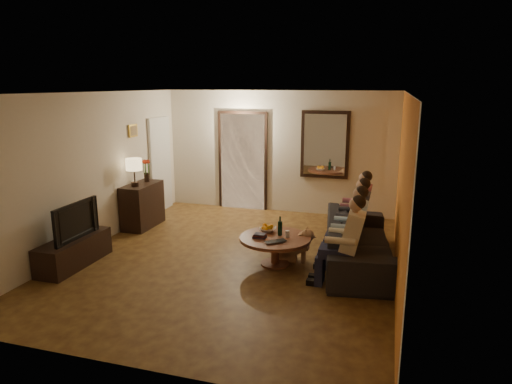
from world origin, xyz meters
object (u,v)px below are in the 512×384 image
(sofa, at_px, (359,241))
(dog, at_px, (294,244))
(person_d, at_px, (358,211))
(bowl, at_px, (268,230))
(dresser, at_px, (143,205))
(tv_stand, at_px, (74,252))
(wine_bottle, at_px, (280,226))
(tv, at_px, (71,220))
(coffee_table, at_px, (275,251))
(table_lamp, at_px, (134,172))
(person_c, at_px, (355,220))
(person_b, at_px, (351,232))
(laptop, at_px, (277,243))
(person_a, at_px, (347,245))

(sofa, relative_size, dog, 4.44)
(person_d, distance_m, bowl, 1.71)
(dresser, bearing_deg, sofa, -10.04)
(tv_stand, height_order, wine_bottle, wine_bottle)
(tv, relative_size, sofa, 0.39)
(coffee_table, distance_m, bowl, 0.38)
(table_lamp, distance_m, person_c, 4.12)
(person_d, bearing_deg, tv_stand, -151.51)
(bowl, bearing_deg, person_c, 20.95)
(coffee_table, bearing_deg, person_c, 32.58)
(tv_stand, height_order, sofa, sofa)
(person_c, distance_m, wine_bottle, 1.24)
(tv, relative_size, coffee_table, 0.89)
(table_lamp, xyz_separation_m, person_d, (4.08, 0.38, -0.52))
(tv_stand, relative_size, person_c, 1.10)
(tv_stand, bearing_deg, bowl, 21.90)
(tv_stand, relative_size, bowl, 5.07)
(tv, height_order, coffee_table, tv)
(person_b, xyz_separation_m, coffee_table, (-1.13, -0.12, -0.38))
(tv_stand, height_order, laptop, laptop)
(dresser, distance_m, table_lamp, 0.73)
(person_c, bearing_deg, dog, -151.59)
(person_d, xyz_separation_m, wine_bottle, (-1.08, -1.22, 0.01))
(bowl, bearing_deg, coffee_table, -50.71)
(person_c, distance_m, bowl, 1.40)
(person_b, bearing_deg, tv, -166.02)
(table_lamp, bearing_deg, bowl, -14.56)
(person_a, bearing_deg, laptop, 169.00)
(person_a, bearing_deg, dresser, 158.11)
(table_lamp, bearing_deg, wine_bottle, -15.63)
(tv, bearing_deg, dog, -70.43)
(coffee_table, xyz_separation_m, wine_bottle, (0.05, 0.10, 0.38))
(dog, xyz_separation_m, bowl, (-0.42, -0.02, 0.20))
(tv_stand, relative_size, person_a, 1.10)
(person_a, height_order, person_d, same)
(laptop, bearing_deg, dresser, 112.24)
(tv_stand, distance_m, coffee_table, 3.09)
(table_lamp, bearing_deg, laptop, -21.77)
(person_b, bearing_deg, tv_stand, -166.02)
(tv_stand, height_order, person_d, person_d)
(person_b, bearing_deg, table_lamp, 168.63)
(coffee_table, bearing_deg, table_lamp, 162.34)
(sofa, xyz_separation_m, person_b, (-0.10, -0.30, 0.24))
(person_a, relative_size, bowl, 4.63)
(tv_stand, relative_size, laptop, 3.99)
(table_lamp, xyz_separation_m, sofa, (4.18, -0.52, -0.76))
(tv_stand, relative_size, wine_bottle, 4.24)
(table_lamp, xyz_separation_m, tv_stand, (0.00, -1.84, -0.90))
(tv_stand, bearing_deg, wine_bottle, 18.33)
(tv, height_order, person_c, person_c)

